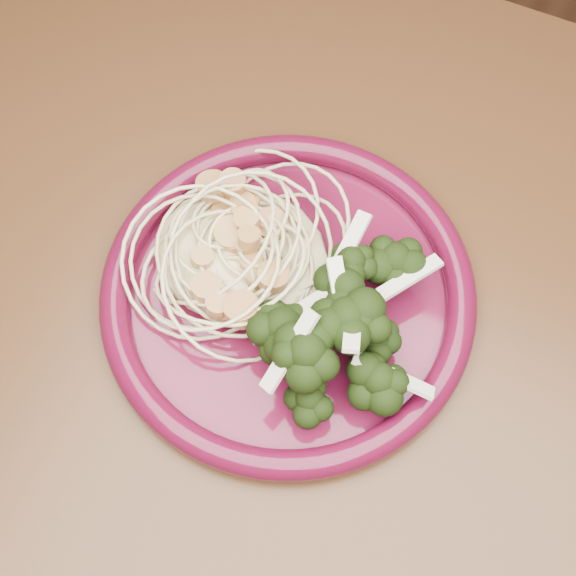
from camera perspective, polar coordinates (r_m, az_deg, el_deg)
The scene contains 6 objects.
dining_table at distance 0.67m, azimuth 0.55°, elevation -8.50°, with size 1.20×0.80×0.75m.
dinner_plate at distance 0.59m, azimuth 0.00°, elevation -0.40°, with size 0.35×0.35×0.02m.
spaghetti_pile at distance 0.60m, azimuth -3.34°, elevation 2.85°, with size 0.13×0.12×0.03m, color beige.
scallop_cluster at distance 0.57m, azimuth -3.54°, elevation 4.55°, with size 0.12×0.12×0.04m, color tan, non-canonical shape.
broccoli_pile at distance 0.56m, azimuth 4.38°, elevation -3.13°, with size 0.09×0.15×0.05m, color black.
onion_garnish at distance 0.53m, azimuth 4.63°, elevation -1.81°, with size 0.07×0.10×0.06m, color beige, non-canonical shape.
Camera 1 is at (0.07, -0.18, 1.30)m, focal length 50.00 mm.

